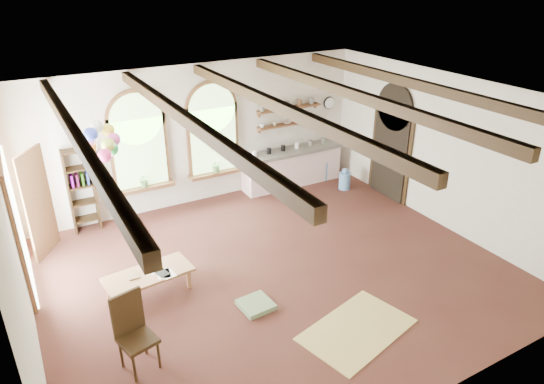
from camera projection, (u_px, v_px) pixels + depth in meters
floor at (276, 271)px, 8.90m from camera, size 8.00×8.00×0.00m
ceiling_beams at (276, 105)px, 7.58m from camera, size 6.20×6.80×0.18m
window_left at (139, 145)px, 10.29m from camera, size 1.30×0.28×2.20m
window_right at (213, 133)px, 11.04m from camera, size 1.30×0.28×2.20m
left_doorway at (17, 226)px, 8.08m from camera, size 0.10×1.90×2.50m
right_doorway at (390, 153)px, 11.37m from camera, size 0.10×1.30×2.40m
kitchen_counter at (292, 167)px, 12.24m from camera, size 2.68×0.62×0.94m
wall_shelf_lower at (289, 124)px, 11.93m from camera, size 1.70×0.24×0.04m
wall_shelf_upper at (289, 108)px, 11.76m from camera, size 1.70×0.24×0.04m
wall_clock at (329, 103)px, 12.39m from camera, size 0.32×0.04×0.32m
bookshelf at (82, 190)px, 9.94m from camera, size 0.53×0.32×1.80m
coffee_table at (148, 276)px, 8.13m from camera, size 1.50×0.81×0.41m
side_chair at (138, 348)px, 6.64m from camera, size 0.55×0.55×1.15m
floor_mat at (357, 330)px, 7.45m from camera, size 1.94×1.47×0.02m
floor_cushion at (256, 305)px, 7.94m from camera, size 0.54×0.54×0.09m
water_jug_a at (323, 169)px, 12.63m from camera, size 0.33×0.33×0.65m
water_jug_b at (345, 180)px, 12.08m from camera, size 0.29×0.29×0.55m
balloon_cluster at (99, 141)px, 8.40m from camera, size 0.81×0.85×1.15m
table_book at (127, 277)px, 7.99m from camera, size 0.19×0.27×0.02m
tablet at (162, 273)px, 8.11m from camera, size 0.24×0.29×0.01m
potted_plant_left at (144, 180)px, 10.54m from camera, size 0.27×0.23×0.30m
potted_plant_right at (216, 166)px, 11.29m from camera, size 0.27×0.23×0.30m
shelf_cup_a at (262, 126)px, 11.57m from camera, size 0.12×0.10×0.10m
shelf_cup_b at (275, 124)px, 11.72m from camera, size 0.10×0.10×0.09m
shelf_bowl_a at (287, 122)px, 11.89m from camera, size 0.22×0.22×0.05m
shelf_bowl_b at (299, 120)px, 12.04m from camera, size 0.20×0.20×0.06m
shelf_vase at (311, 116)px, 12.17m from camera, size 0.18×0.18×0.19m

